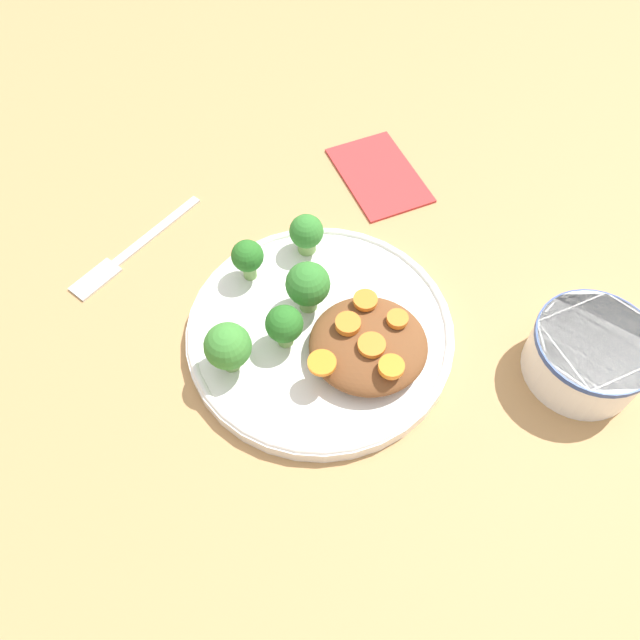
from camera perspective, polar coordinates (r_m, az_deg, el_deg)
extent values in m
plane|color=tan|center=(0.61, 0.00, -1.55)|extent=(4.00, 4.00, 0.00)
cylinder|color=white|center=(0.60, 0.00, -1.17)|extent=(0.26, 0.26, 0.02)
torus|color=white|center=(0.60, 0.00, -0.79)|extent=(0.25, 0.25, 0.01)
cylinder|color=white|center=(0.62, 23.26, -2.98)|extent=(0.11, 0.11, 0.06)
cylinder|color=#2D478C|center=(0.60, 24.05, -1.78)|extent=(0.11, 0.11, 0.01)
cylinder|color=white|center=(0.60, 23.82, -2.13)|extent=(0.09, 0.09, 0.01)
ellipsoid|color=brown|center=(0.57, 4.43, -2.27)|extent=(0.11, 0.11, 0.03)
cylinder|color=#759E51|center=(0.58, -3.19, -1.44)|extent=(0.01, 0.01, 0.02)
sphere|color=#286B23|center=(0.57, -3.29, -0.36)|extent=(0.04, 0.04, 0.04)
cylinder|color=#7FA85B|center=(0.60, -1.08, 1.96)|extent=(0.02, 0.02, 0.02)
sphere|color=#337A2D|center=(0.58, -1.12, 3.32)|extent=(0.04, 0.04, 0.04)
cylinder|color=#7FA85B|center=(0.63, -6.47, 4.69)|extent=(0.01, 0.01, 0.02)
sphere|color=#286B23|center=(0.61, -6.65, 5.85)|extent=(0.03, 0.03, 0.03)
cylinder|color=#7FA85B|center=(0.65, -1.22, 7.01)|extent=(0.02, 0.02, 0.02)
sphere|color=#337A2D|center=(0.63, -1.25, 8.11)|extent=(0.04, 0.04, 0.04)
cylinder|color=#759E51|center=(0.57, -8.15, -3.55)|extent=(0.02, 0.02, 0.02)
sphere|color=#3D8433|center=(0.55, -8.43, -2.37)|extent=(0.04, 0.04, 0.04)
cylinder|color=orange|center=(0.57, 7.09, 0.10)|extent=(0.02, 0.02, 0.01)
cylinder|color=orange|center=(0.56, 2.57, -0.34)|extent=(0.02, 0.02, 0.01)
cylinder|color=orange|center=(0.54, 6.54, -4.26)|extent=(0.02, 0.02, 0.01)
cylinder|color=orange|center=(0.55, 4.74, -2.29)|extent=(0.03, 0.03, 0.01)
cylinder|color=orange|center=(0.54, 0.43, -3.93)|extent=(0.03, 0.03, 0.00)
cylinder|color=orange|center=(0.58, 4.17, 1.82)|extent=(0.02, 0.02, 0.01)
cube|color=silver|center=(0.71, -14.67, 8.03)|extent=(0.10, 0.09, 0.01)
cube|color=silver|center=(0.69, -19.87, 3.59)|extent=(0.06, 0.05, 0.01)
cube|color=#B73333|center=(0.75, 5.43, 13.14)|extent=(0.15, 0.12, 0.01)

